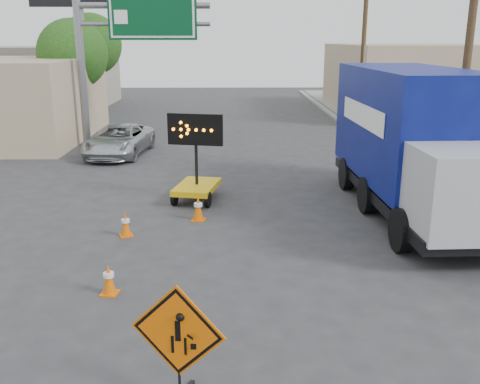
{
  "coord_description": "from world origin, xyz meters",
  "views": [
    {
      "loc": [
        0.43,
        -7.47,
        4.95
      ],
      "look_at": [
        0.62,
        3.78,
        1.72
      ],
      "focal_mm": 40.0,
      "sensor_mm": 36.0,
      "label": 1
    }
  ],
  "objects_px": {
    "box_truck": "(413,150)",
    "pickup_truck": "(119,140)",
    "construction_sign": "(178,343)",
    "arrow_board": "(197,181)"
  },
  "relations": [
    {
      "from": "construction_sign",
      "to": "arrow_board",
      "type": "distance_m",
      "value": 9.92
    },
    {
      "from": "arrow_board",
      "to": "box_truck",
      "type": "relative_size",
      "value": 0.31
    },
    {
      "from": "box_truck",
      "to": "pickup_truck",
      "type": "bearing_deg",
      "value": 139.2
    },
    {
      "from": "construction_sign",
      "to": "pickup_truck",
      "type": "xyz_separation_m",
      "value": [
        -4.19,
        16.85,
        -0.3
      ]
    },
    {
      "from": "construction_sign",
      "to": "box_truck",
      "type": "relative_size",
      "value": 0.21
    },
    {
      "from": "construction_sign",
      "to": "box_truck",
      "type": "distance_m",
      "value": 10.48
    },
    {
      "from": "construction_sign",
      "to": "arrow_board",
      "type": "bearing_deg",
      "value": 109.21
    },
    {
      "from": "arrow_board",
      "to": "construction_sign",
      "type": "bearing_deg",
      "value": -75.84
    },
    {
      "from": "pickup_truck",
      "to": "box_truck",
      "type": "xyz_separation_m",
      "value": [
        10.16,
        -8.29,
        1.22
      ]
    },
    {
      "from": "construction_sign",
      "to": "box_truck",
      "type": "bearing_deg",
      "value": 72.19
    }
  ]
}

